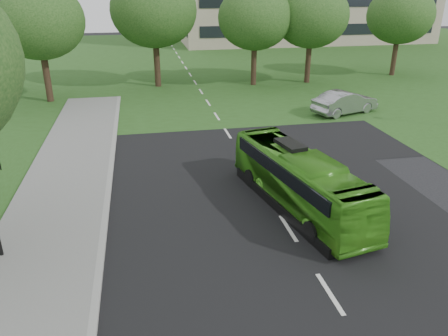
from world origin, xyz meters
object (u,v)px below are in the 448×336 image
object	(u,v)px
tree_park_d	(311,16)
tree_park_b	(154,10)
tree_park_a	(38,20)
sedan	(345,102)
tree_park_e	(400,15)
tree_park_c	(255,18)
bus	(299,180)

from	to	relation	value
tree_park_d	tree_park_b	bearing A→B (deg)	176.13
tree_park_a	sedan	distance (m)	24.00
sedan	tree_park_a	bearing A→B (deg)	50.71
tree_park_a	tree_park_d	distance (m)	23.46
tree_park_e	sedan	distance (m)	17.82
tree_park_c	tree_park_b	bearing A→B (deg)	173.43
tree_park_c	tree_park_d	bearing A→B (deg)	0.64
tree_park_c	sedan	distance (m)	12.79
tree_park_d	bus	size ratio (longest dim) A/B	1.03
tree_park_b	sedan	xyz separation A→B (m)	(13.02, -11.98, -5.88)
bus	tree_park_e	bearing A→B (deg)	41.42
bus	sedan	xyz separation A→B (m)	(8.41, 13.26, -0.38)
tree_park_e	tree_park_c	bearing A→B (deg)	-173.46
tree_park_a	tree_park_c	xyz separation A→B (m)	(17.88, 2.99, -0.28)
tree_park_d	sedan	xyz separation A→B (m)	(-1.28, -11.01, -5.30)
tree_park_c	tree_park_e	world-z (taller)	tree_park_c
tree_park_d	bus	bearing A→B (deg)	-111.77
tree_park_a	bus	distance (m)	25.69
tree_park_d	tree_park_e	distance (m)	10.24
tree_park_a	bus	xyz separation A→B (m)	(13.57, -21.21, -5.08)
tree_park_b	sedan	distance (m)	18.64
tree_park_a	tree_park_c	bearing A→B (deg)	9.51
tree_park_e	bus	distance (m)	33.00
tree_park_a	tree_park_d	xyz separation A→B (m)	(23.26, 3.06, -0.17)
tree_park_b	bus	bearing A→B (deg)	-79.64
tree_park_c	tree_park_a	bearing A→B (deg)	-170.49
tree_park_e	tree_park_d	bearing A→B (deg)	-170.37
bus	sedan	size ratio (longest dim) A/B	1.72
tree_park_c	bus	distance (m)	25.05
tree_park_a	sedan	bearing A→B (deg)	-19.90
tree_park_c	tree_park_d	world-z (taller)	tree_park_d
tree_park_a	tree_park_b	size ratio (longest dim) A/B	0.93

